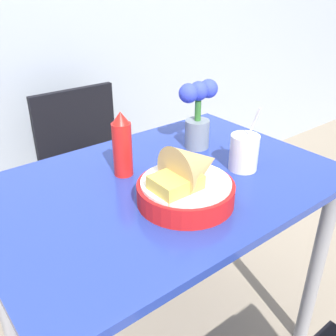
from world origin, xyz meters
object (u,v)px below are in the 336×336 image
chair_far_window (88,162)px  drink_cup (244,153)px  food_basket (189,181)px  ketchup_bottle (122,145)px  flower_vase (198,112)px

chair_far_window → drink_cup: size_ratio=4.08×
food_basket → ketchup_bottle: ketchup_bottle is taller
flower_vase → ketchup_bottle: bearing=-177.7°
chair_far_window → ketchup_bottle: bearing=-105.8°
ketchup_bottle → drink_cup: drink_cup is taller
ketchup_bottle → food_basket: bearing=-77.1°
food_basket → flower_vase: bearing=44.2°
food_basket → ketchup_bottle: 0.24m
chair_far_window → flower_vase: (0.14, -0.60, 0.38)m
food_basket → flower_vase: flower_vase is taller
ketchup_bottle → flower_vase: bearing=2.3°
drink_cup → flower_vase: size_ratio=0.87×
chair_far_window → drink_cup: drink_cup is taller
food_basket → drink_cup: drink_cup is taller
drink_cup → flower_vase: flower_vase is taller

